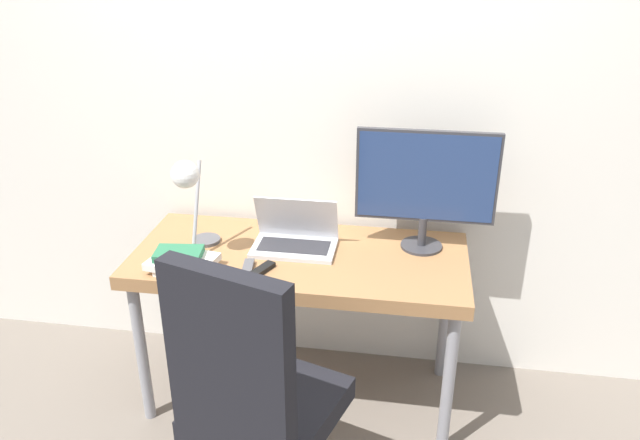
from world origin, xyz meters
name	(u,v)px	position (x,y,z in m)	size (l,w,h in m)	color
wall_back	(314,106)	(0.00, 0.70, 1.30)	(8.00, 0.05, 2.60)	silver
desk	(300,269)	(0.00, 0.32, 0.68)	(1.43, 0.63, 0.76)	#996B42
laptop	(295,238)	(-0.03, 0.37, 0.80)	(0.36, 0.22, 0.23)	silver
monitor	(426,182)	(0.51, 0.46, 1.06)	(0.59, 0.18, 0.53)	#333338
desk_lamp	(189,187)	(-0.43, 0.22, 1.07)	(0.12, 0.29, 0.44)	#4C4C51
office_chair	(252,394)	(-0.02, -0.43, 0.62)	(0.58, 0.60, 1.14)	black
book_stack	(181,261)	(-0.45, 0.11, 0.80)	(0.28, 0.24, 0.08)	silver
tv_remote	(260,271)	(-0.13, 0.13, 0.77)	(0.10, 0.16, 0.02)	black
media_remote	(248,269)	(-0.18, 0.13, 0.77)	(0.06, 0.15, 0.02)	#4C4C51
game_controller	(185,269)	(-0.42, 0.08, 0.78)	(0.15, 0.11, 0.04)	white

